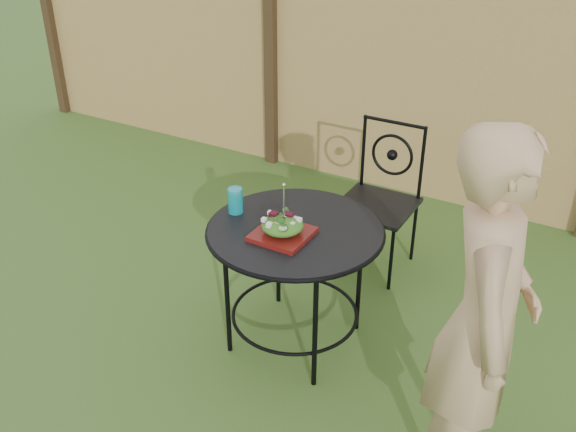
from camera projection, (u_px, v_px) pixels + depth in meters
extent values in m
plane|color=#2A4B18|center=(272.00, 347.00, 3.56)|extent=(60.00, 60.00, 0.00)
cube|color=tan|center=(423.00, 84.00, 4.79)|extent=(8.00, 0.05, 1.80)
cube|color=black|center=(50.00, 21.00, 6.43)|extent=(0.09, 0.09, 1.90)
cube|color=black|center=(271.00, 56.00, 5.29)|extent=(0.09, 0.09, 1.90)
cylinder|color=black|center=(295.00, 230.00, 3.28)|extent=(0.90, 0.90, 0.02)
torus|color=black|center=(295.00, 231.00, 3.28)|extent=(0.92, 0.92, 0.02)
torus|color=black|center=(295.00, 313.00, 3.54)|extent=(0.70, 0.70, 0.02)
cylinder|color=black|center=(359.00, 277.00, 3.54)|extent=(0.03, 0.03, 0.71)
cylinder|color=black|center=(278.00, 252.00, 3.77)|extent=(0.03, 0.03, 0.71)
cylinder|color=black|center=(227.00, 298.00, 3.37)|extent=(0.03, 0.03, 0.71)
cylinder|color=black|center=(315.00, 330.00, 3.14)|extent=(0.03, 0.03, 0.71)
cube|color=black|center=(376.00, 206.00, 4.06)|extent=(0.46, 0.46, 0.03)
cylinder|color=black|center=(395.00, 122.00, 3.98)|extent=(0.42, 0.02, 0.02)
torus|color=black|center=(392.00, 155.00, 4.09)|extent=(0.28, 0.02, 0.28)
cylinder|color=black|center=(333.00, 243.00, 4.11)|extent=(0.02, 0.02, 0.44)
cylinder|color=black|center=(391.00, 260.00, 3.94)|extent=(0.02, 0.02, 0.44)
cylinder|color=black|center=(359.00, 216.00, 4.42)|extent=(0.02, 0.02, 0.44)
cylinder|color=black|center=(414.00, 231.00, 4.24)|extent=(0.02, 0.02, 0.44)
cylinder|color=black|center=(363.00, 152.00, 4.19)|extent=(0.02, 0.02, 0.50)
cylinder|color=black|center=(422.00, 164.00, 4.01)|extent=(0.02, 0.02, 0.50)
imported|color=tan|center=(483.00, 322.00, 2.47)|extent=(0.52, 0.67, 1.63)
cube|color=#50100B|center=(282.00, 234.00, 3.20)|extent=(0.27, 0.27, 0.02)
ellipsoid|color=#235614|center=(282.00, 225.00, 3.17)|extent=(0.21, 0.21, 0.08)
cylinder|color=silver|center=(284.00, 202.00, 3.10)|extent=(0.01, 0.01, 0.18)
cylinder|color=#0D929F|center=(235.00, 200.00, 3.39)|extent=(0.08, 0.08, 0.14)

